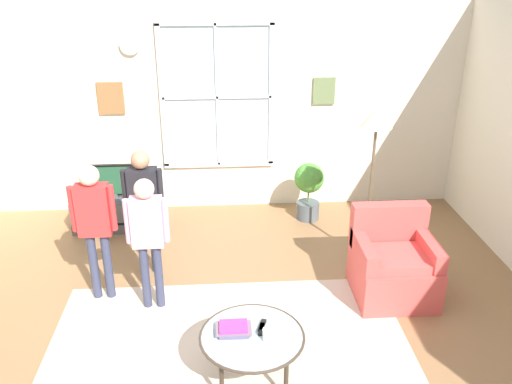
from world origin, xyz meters
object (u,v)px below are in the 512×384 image
at_px(cup, 268,335).
at_px(floor_lamp, 376,133).
at_px(book_stack, 234,329).
at_px(remote_near_books, 262,329).
at_px(tv_stand, 117,212).
at_px(person_pink_shirt, 148,230).
at_px(armchair, 393,265).
at_px(person_red_shirt, 94,218).
at_px(coffee_table, 252,338).
at_px(remote_near_cup, 262,325).
at_px(person_black_shirt, 144,198).
at_px(potted_plant_by_window, 309,187).
at_px(television, 114,180).

bearing_deg(cup, floor_lamp, 55.60).
height_order(book_stack, remote_near_books, book_stack).
height_order(tv_stand, person_pink_shirt, person_pink_shirt).
relative_size(cup, floor_lamp, 0.06).
bearing_deg(cup, armchair, 40.53).
bearing_deg(person_red_shirt, armchair, -2.72).
distance_m(coffee_table, remote_near_books, 0.10).
relative_size(cup, remote_near_books, 0.70).
height_order(remote_near_books, remote_near_cup, same).
bearing_deg(person_red_shirt, remote_near_cup, -36.88).
distance_m(coffee_table, cup, 0.15).
distance_m(armchair, book_stack, 1.91).
bearing_deg(person_pink_shirt, armchair, 1.35).
bearing_deg(person_red_shirt, person_black_shirt, 48.02).
xyz_separation_m(person_black_shirt, potted_plant_by_window, (1.89, 1.14, -0.41)).
distance_m(book_stack, remote_near_books, 0.22).
bearing_deg(tv_stand, floor_lamp, -18.74).
bearing_deg(cup, coffee_table, 153.43).
height_order(television, coffee_table, television).
height_order(television, person_black_shirt, person_black_shirt).
height_order(book_stack, potted_plant_by_window, potted_plant_by_window).
distance_m(book_stack, floor_lamp, 2.50).
xyz_separation_m(person_black_shirt, floor_lamp, (2.37, 0.09, 0.61)).
bearing_deg(person_pink_shirt, person_red_shirt, 159.54).
xyz_separation_m(cup, person_red_shirt, (-1.52, 1.28, 0.41)).
height_order(television, remote_near_books, television).
relative_size(book_stack, person_pink_shirt, 0.21).
relative_size(television, armchair, 0.71).
relative_size(tv_stand, armchair, 1.20).
xyz_separation_m(coffee_table, remote_near_books, (0.08, 0.06, 0.03)).
xyz_separation_m(television, potted_plant_by_window, (2.41, 0.07, -0.18)).
relative_size(person_red_shirt, person_pink_shirt, 1.05).
bearing_deg(armchair, person_pink_shirt, -178.65).
bearing_deg(cup, remote_near_cup, 101.45).
xyz_separation_m(television, person_pink_shirt, (0.63, -1.71, 0.20)).
bearing_deg(coffee_table, floor_lamp, 52.16).
relative_size(coffee_table, person_black_shirt, 0.61).
distance_m(cup, person_black_shirt, 2.10).
relative_size(book_stack, floor_lamp, 0.16).
bearing_deg(coffee_table, person_black_shirt, 120.95).
bearing_deg(person_red_shirt, floor_lamp, 11.03).
xyz_separation_m(tv_stand, person_pink_shirt, (0.63, -1.71, 0.63)).
relative_size(tv_stand, person_black_shirt, 0.76).
height_order(tv_stand, person_red_shirt, person_red_shirt).
xyz_separation_m(cup, person_black_shirt, (-1.12, 1.73, 0.39)).
height_order(cup, person_black_shirt, person_black_shirt).
xyz_separation_m(coffee_table, person_red_shirt, (-1.40, 1.22, 0.48)).
xyz_separation_m(book_stack, cup, (0.26, -0.11, 0.02)).
bearing_deg(person_red_shirt, person_pink_shirt, -20.46).
bearing_deg(armchair, television, 150.97).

